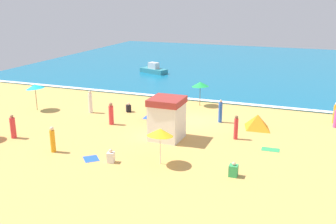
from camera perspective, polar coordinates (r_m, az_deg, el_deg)
name	(u,v)px	position (r m, az deg, el deg)	size (l,w,h in m)	color
ground_plane	(190,121)	(31.49, 3.30, -1.27)	(60.00, 60.00, 0.00)	#E0A856
ocean_water	(249,65)	(58.11, 11.78, 6.73)	(60.00, 44.00, 0.10)	#146B93
wave_breaker_foam	(211,101)	(37.28, 6.25, 1.66)	(57.00, 0.70, 0.01)	white
lifeguard_cabana	(167,118)	(27.03, -0.16, -0.91)	(2.22, 2.35, 2.97)	white
beach_umbrella_0	(161,100)	(31.17, -1.09, 1.78)	(2.59, 2.60, 1.90)	silver
beach_umbrella_1	(160,132)	(22.85, -1.15, -2.98)	(1.72, 1.76, 2.31)	silver
beach_umbrella_2	(200,84)	(35.45, 4.73, 4.06)	(2.16, 2.15, 2.25)	#4C3823
beach_umbrella_4	(35,87)	(35.86, -18.84, 3.54)	(1.70, 1.67, 2.39)	#4C3823
beach_tent	(257,122)	(30.19, 12.94, -1.37)	(2.50, 2.43, 1.11)	orange
beachgoer_2	(129,108)	(33.92, -5.78, 0.60)	(0.55, 0.55, 0.83)	black
beachgoer_3	(233,170)	(22.21, 9.53, -8.39)	(0.48, 0.48, 0.86)	green
beachgoer_5	(111,157)	(23.88, -8.35, -6.47)	(0.50, 0.50, 0.86)	white
beachgoer_6	(13,127)	(29.52, -21.70, -2.08)	(0.48, 0.48, 1.71)	red
beachgoer_7	(111,114)	(30.64, -8.30, -0.31)	(0.52, 0.52, 1.75)	red
beachgoer_8	(336,113)	(33.35, 23.27, -0.19)	(0.40, 0.40, 1.69)	orange
beachgoer_9	(220,112)	(31.09, 7.66, 0.07)	(0.42, 0.42, 1.85)	blue
beachgoer_10	(90,102)	(34.02, -11.27, 1.40)	(0.45, 0.45, 1.93)	white
beachgoer_11	(53,140)	(26.07, -16.49, -3.92)	(0.32, 0.32, 1.70)	orange
beachgoer_12	(236,128)	(27.61, 9.90, -2.28)	(0.30, 0.30, 1.72)	red
beach_towel_0	(91,159)	(24.71, -11.17, -6.71)	(1.33, 1.34, 0.01)	blue
beach_towel_1	(271,150)	(26.49, 14.74, -5.33)	(1.19, 0.75, 0.01)	green
beach_towel_2	(169,109)	(34.65, 0.21, 0.44)	(1.32, 0.82, 0.01)	#D84CA5
beach_towel_3	(151,117)	(32.50, -2.48, -0.68)	(1.07, 1.61, 0.01)	blue
small_boat_0	(154,70)	(50.59, -2.11, 6.21)	(3.88, 2.49, 1.37)	teal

